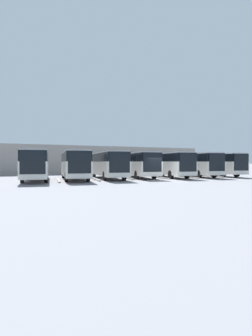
{
  "coord_description": "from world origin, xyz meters",
  "views": [
    {
      "loc": [
        15.15,
        24.38,
        2.0
      ],
      "look_at": [
        1.65,
        -5.73,
        1.28
      ],
      "focal_mm": 28.0,
      "sensor_mm": 36.0,
      "label": 1
    }
  ],
  "objects": [
    {
      "name": "curb_divider_4",
      "position": [
        6.22,
        -3.92,
        0.07
      ],
      "size": [
        0.99,
        5.33,
        0.15
      ],
      "primitive_type": "cube",
      "rotation": [
        0.0,
        0.0,
        -0.14
      ],
      "color": "#9E9E99",
      "rests_on": "ground_plane"
    },
    {
      "name": "curb_divider_1",
      "position": [
        -6.22,
        -3.55,
        0.07
      ],
      "size": [
        0.99,
        5.33,
        0.15
      ],
      "primitive_type": "cube",
      "rotation": [
        0.0,
        0.0,
        -0.14
      ],
      "color": "#9E9E99",
      "rests_on": "ground_plane"
    },
    {
      "name": "bus_5",
      "position": [
        8.29,
        -5.41,
        1.79
      ],
      "size": [
        4.04,
        11.73,
        3.21
      ],
      "rotation": [
        0.0,
        0.0,
        -0.14
      ],
      "color": "silver",
      "rests_on": "ground_plane"
    },
    {
      "name": "bus_1",
      "position": [
        -8.29,
        -5.25,
        1.79
      ],
      "size": [
        4.04,
        11.73,
        3.21
      ],
      "rotation": [
        0.0,
        0.0,
        -0.14
      ],
      "color": "silver",
      "rests_on": "ground_plane"
    },
    {
      "name": "curb_divider_2",
      "position": [
        -2.07,
        -3.67,
        0.07
      ],
      "size": [
        0.99,
        5.33,
        0.15
      ],
      "primitive_type": "cube",
      "rotation": [
        0.0,
        0.0,
        -0.14
      ],
      "color": "#9E9E99",
      "rests_on": "ground_plane"
    },
    {
      "name": "curb_divider_5",
      "position": [
        10.36,
        -3.71,
        0.07
      ],
      "size": [
        0.99,
        5.33,
        0.15
      ],
      "primitive_type": "cube",
      "rotation": [
        0.0,
        0.0,
        -0.14
      ],
      "color": "#9E9E99",
      "rests_on": "ground_plane"
    },
    {
      "name": "bus_6",
      "position": [
        12.44,
        -5.6,
        1.79
      ],
      "size": [
        4.04,
        11.73,
        3.21
      ],
      "rotation": [
        0.0,
        0.0,
        -0.14
      ],
      "color": "silver",
      "rests_on": "ground_plane"
    },
    {
      "name": "curb_divider_0",
      "position": [
        -10.36,
        -3.74,
        0.07
      ],
      "size": [
        0.99,
        5.33,
        0.15
      ],
      "primitive_type": "cube",
      "rotation": [
        0.0,
        0.0,
        -0.14
      ],
      "color": "#9E9E99",
      "rests_on": "ground_plane"
    },
    {
      "name": "curb_divider_3",
      "position": [
        2.07,
        -4.51,
        0.07
      ],
      "size": [
        0.99,
        5.33,
        0.15
      ],
      "primitive_type": "cube",
      "rotation": [
        0.0,
        0.0,
        -0.14
      ],
      "color": "#9E9E99",
      "rests_on": "ground_plane"
    },
    {
      "name": "bus_2",
      "position": [
        -4.14,
        -5.37,
        1.79
      ],
      "size": [
        4.04,
        11.73,
        3.21
      ],
      "rotation": [
        0.0,
        0.0,
        -0.14
      ],
      "color": "silver",
      "rests_on": "ground_plane"
    },
    {
      "name": "ground_plane",
      "position": [
        0.0,
        0.0,
        0.0
      ],
      "size": [
        600.0,
        600.0,
        0.0
      ],
      "primitive_type": "plane",
      "color": "gray"
    },
    {
      "name": "bus_4",
      "position": [
        4.15,
        -5.62,
        1.79
      ],
      "size": [
        4.04,
        11.73,
        3.21
      ],
      "rotation": [
        0.0,
        0.0,
        -0.14
      ],
      "color": "silver",
      "rests_on": "ground_plane"
    },
    {
      "name": "station_building",
      "position": [
        0.0,
        -23.9,
        2.46
      ],
      "size": [
        39.71,
        12.62,
        4.85
      ],
      "color": "gray",
      "rests_on": "ground_plane"
    },
    {
      "name": "bus_0",
      "position": [
        -12.43,
        -5.44,
        1.79
      ],
      "size": [
        4.04,
        11.73,
        3.21
      ],
      "rotation": [
        0.0,
        0.0,
        -0.14
      ],
      "color": "silver",
      "rests_on": "ground_plane"
    },
    {
      "name": "bus_3",
      "position": [
        0.0,
        -6.21,
        1.79
      ],
      "size": [
        4.04,
        11.73,
        3.21
      ],
      "rotation": [
        0.0,
        0.0,
        -0.14
      ],
      "color": "silver",
      "rests_on": "ground_plane"
    }
  ]
}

